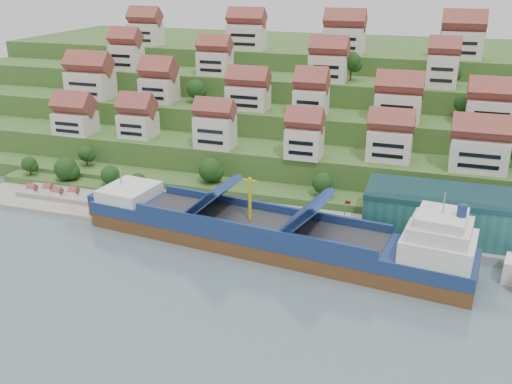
% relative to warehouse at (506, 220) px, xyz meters
% --- Properties ---
extents(ground, '(300.00, 300.00, 0.00)m').
position_rel_warehouse_xyz_m(ground, '(-52.00, -17.00, -7.20)').
color(ground, slate).
rests_on(ground, ground).
extents(quay, '(180.00, 14.00, 2.20)m').
position_rel_warehouse_xyz_m(quay, '(-32.00, -2.00, -6.10)').
color(quay, gray).
rests_on(quay, ground).
extents(pebble_beach, '(45.00, 20.00, 1.00)m').
position_rel_warehouse_xyz_m(pebble_beach, '(-110.00, -5.00, -6.70)').
color(pebble_beach, gray).
rests_on(pebble_beach, ground).
extents(hillside, '(260.00, 128.00, 31.00)m').
position_rel_warehouse_xyz_m(hillside, '(-52.00, 86.55, 3.46)').
color(hillside, '#2D4C1E').
rests_on(hillside, ground).
extents(hillside_village, '(161.41, 63.23, 28.77)m').
position_rel_warehouse_xyz_m(hillside_village, '(-51.36, 43.46, 17.09)').
color(hillside_village, beige).
rests_on(hillside_village, ground).
extents(hillside_trees, '(140.07, 62.84, 31.09)m').
position_rel_warehouse_xyz_m(hillside_trees, '(-66.09, 26.71, 8.84)').
color(hillside_trees, '#1B4015').
rests_on(hillside_trees, ground).
extents(warehouse, '(60.00, 15.00, 10.00)m').
position_rel_warehouse_xyz_m(warehouse, '(0.00, 0.00, 0.00)').
color(warehouse, '#235F59').
rests_on(warehouse, quay).
extents(flagpole, '(1.28, 0.16, 8.00)m').
position_rel_warehouse_xyz_m(flagpole, '(-33.89, -7.00, -0.32)').
color(flagpole, gray).
rests_on(flagpole, quay).
extents(beach_huts, '(14.40, 3.70, 2.20)m').
position_rel_warehouse_xyz_m(beach_huts, '(-112.00, -6.25, -5.10)').
color(beach_huts, white).
rests_on(beach_huts, pebble_beach).
extents(cargo_ship, '(87.93, 23.73, 19.40)m').
position_rel_warehouse_xyz_m(cargo_ship, '(-46.68, -16.00, -3.59)').
color(cargo_ship, '#543419').
rests_on(cargo_ship, ground).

